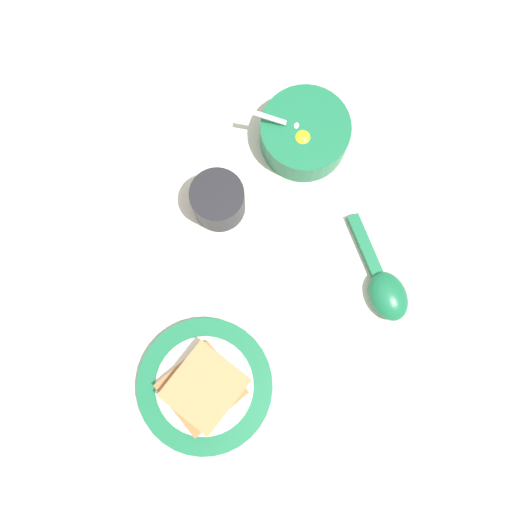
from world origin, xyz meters
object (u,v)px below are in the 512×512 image
object	(u,v)px
egg_bowl	(305,134)
toast_sandwich	(203,388)
soup_spoon	(384,288)
drinking_cup	(218,200)
toast_plate	(205,386)

from	to	relation	value
egg_bowl	toast_sandwich	distance (m)	0.39
toast_sandwich	soup_spoon	xyz separation A→B (m)	(0.19, -0.21, -0.02)
egg_bowl	drinking_cup	size ratio (longest dim) A/B	1.89
soup_spoon	drinking_cup	distance (m)	0.27
drinking_cup	toast_plate	bearing A→B (deg)	-170.24
egg_bowl	drinking_cup	world-z (taller)	egg_bowl
egg_bowl	toast_sandwich	bearing A→B (deg)	172.16
egg_bowl	drinking_cup	xyz separation A→B (m)	(-0.13, 0.10, 0.01)
egg_bowl	toast_plate	xyz separation A→B (m)	(-0.39, 0.05, -0.02)
egg_bowl	toast_sandwich	size ratio (longest dim) A/B	1.12
toast_sandwich	drinking_cup	bearing A→B (deg)	9.69
egg_bowl	soup_spoon	world-z (taller)	egg_bowl
toast_plate	drinking_cup	distance (m)	0.26
toast_sandwich	soup_spoon	world-z (taller)	toast_sandwich
toast_sandwich	toast_plate	bearing A→B (deg)	2.81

